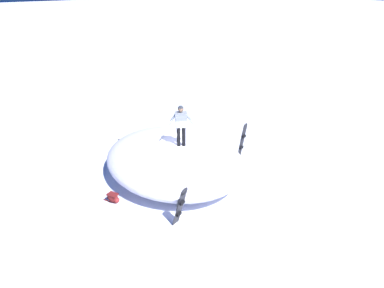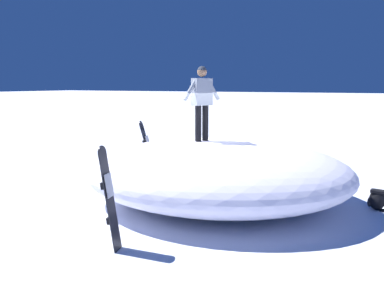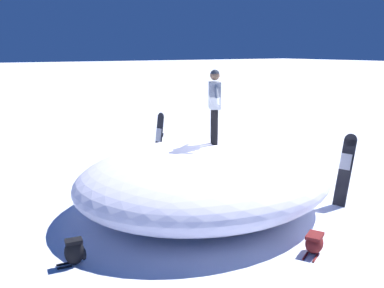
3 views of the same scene
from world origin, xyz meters
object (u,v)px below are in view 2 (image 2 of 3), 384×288
at_px(snowboard_secondary_upright, 109,197).
at_px(backpack_far, 242,169).
at_px(snowboard_primary_upright, 147,147).
at_px(backpack_near, 377,200).
at_px(snowboarder_standing, 202,97).

relative_size(snowboard_secondary_upright, backpack_far, 2.58).
xyz_separation_m(snowboard_primary_upright, backpack_near, (-0.51, -6.18, -0.61)).
relative_size(snowboard_primary_upright, backpack_near, 3.21).
bearing_deg(backpack_near, snowboard_primary_upright, 85.28).
relative_size(snowboarder_standing, backpack_far, 2.47).
bearing_deg(snowboarder_standing, snowboard_secondary_upright, 176.03).
bearing_deg(backpack_near, snowboard_secondary_upright, 137.48).
distance_m(snowboarder_standing, backpack_near, 4.39).
distance_m(snowboard_secondary_upright, backpack_far, 6.09).
xyz_separation_m(backpack_near, backpack_far, (1.85, 3.70, -0.05)).
bearing_deg(snowboard_primary_upright, backpack_near, -94.72).
relative_size(snowboarder_standing, backpack_near, 3.26).
bearing_deg(snowboarder_standing, backpack_far, 1.23).
distance_m(backpack_near, backpack_far, 4.14).
height_order(snowboard_secondary_upright, backpack_far, snowboard_secondary_upright).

